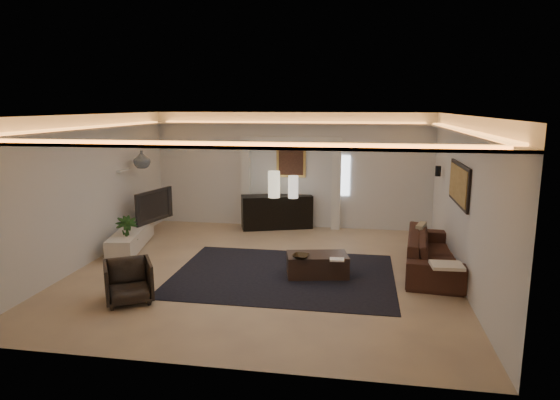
% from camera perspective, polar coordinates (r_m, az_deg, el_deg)
% --- Properties ---
extents(floor, '(7.00, 7.00, 0.00)m').
position_cam_1_polar(floor, '(9.30, -1.85, -8.24)').
color(floor, tan).
rests_on(floor, ground).
extents(ceiling, '(7.00, 7.00, 0.00)m').
position_cam_1_polar(ceiling, '(8.78, -1.97, 9.92)').
color(ceiling, white).
rests_on(ceiling, ground).
extents(wall_back, '(7.00, 0.00, 7.00)m').
position_cam_1_polar(wall_back, '(12.34, 1.32, 3.49)').
color(wall_back, silver).
rests_on(wall_back, ground).
extents(wall_front, '(7.00, 0.00, 7.00)m').
position_cam_1_polar(wall_front, '(5.63, -9.00, -5.83)').
color(wall_front, silver).
rests_on(wall_front, ground).
extents(wall_left, '(0.00, 7.00, 7.00)m').
position_cam_1_polar(wall_left, '(10.21, -21.55, 1.12)').
color(wall_left, silver).
rests_on(wall_left, ground).
extents(wall_right, '(0.00, 7.00, 7.00)m').
position_cam_1_polar(wall_right, '(8.93, 20.69, -0.14)').
color(wall_right, silver).
rests_on(wall_right, ground).
extents(cove_soffit, '(7.00, 7.00, 0.04)m').
position_cam_1_polar(cove_soffit, '(8.79, -1.95, 8.09)').
color(cove_soffit, silver).
rests_on(cove_soffit, ceiling).
extents(daylight_slit, '(0.25, 0.03, 1.00)m').
position_cam_1_polar(daylight_slit, '(12.21, 7.59, 2.84)').
color(daylight_slit, white).
rests_on(daylight_slit, wall_back).
extents(area_rug, '(4.00, 3.00, 0.01)m').
position_cam_1_polar(area_rug, '(9.05, 0.41, -8.76)').
color(area_rug, black).
rests_on(area_rug, ground).
extents(pilaster_left, '(0.22, 0.20, 2.20)m').
position_cam_1_polar(pilaster_left, '(12.51, -3.98, 1.95)').
color(pilaster_left, silver).
rests_on(pilaster_left, ground).
extents(pilaster_right, '(0.22, 0.20, 2.20)m').
position_cam_1_polar(pilaster_right, '(12.18, 6.61, 1.65)').
color(pilaster_right, silver).
rests_on(pilaster_right, ground).
extents(alcove_header, '(2.52, 0.20, 0.12)m').
position_cam_1_polar(alcove_header, '(12.16, 1.27, 7.17)').
color(alcove_header, silver).
rests_on(alcove_header, wall_back).
extents(painting_frame, '(0.74, 0.04, 0.74)m').
position_cam_1_polar(painting_frame, '(12.28, 1.30, 4.40)').
color(painting_frame, tan).
rests_on(painting_frame, wall_back).
extents(painting_canvas, '(0.62, 0.02, 0.62)m').
position_cam_1_polar(painting_canvas, '(12.26, 1.29, 4.38)').
color(painting_canvas, '#4C2D1E').
rests_on(painting_canvas, wall_back).
extents(art_panel_frame, '(0.04, 1.64, 0.74)m').
position_cam_1_polar(art_panel_frame, '(9.17, 20.26, 1.76)').
color(art_panel_frame, black).
rests_on(art_panel_frame, wall_right).
extents(art_panel_gold, '(0.02, 1.50, 0.62)m').
position_cam_1_polar(art_panel_gold, '(9.17, 20.11, 1.76)').
color(art_panel_gold, tan).
rests_on(art_panel_gold, wall_right).
extents(wall_sconce, '(0.12, 0.12, 0.22)m').
position_cam_1_polar(wall_sconce, '(11.02, 18.01, 3.24)').
color(wall_sconce, black).
rests_on(wall_sconce, wall_right).
extents(wall_niche, '(0.10, 0.55, 0.04)m').
position_cam_1_polar(wall_niche, '(11.36, -17.75, 3.33)').
color(wall_niche, silver).
rests_on(wall_niche, wall_left).
extents(console, '(1.84, 1.08, 0.88)m').
position_cam_1_polar(console, '(12.33, -0.38, -1.47)').
color(console, black).
rests_on(console, ground).
extents(lamp_left, '(0.36, 0.36, 0.65)m').
position_cam_1_polar(lamp_left, '(11.93, -0.71, 1.48)').
color(lamp_left, beige).
rests_on(lamp_left, console).
extents(lamp_right, '(0.32, 0.32, 0.55)m').
position_cam_1_polar(lamp_right, '(11.86, 1.56, 1.42)').
color(lamp_right, silver).
rests_on(lamp_right, console).
extents(media_ledge, '(0.92, 2.15, 0.39)m').
position_cam_1_polar(media_ledge, '(11.11, -17.02, -4.29)').
color(media_ledge, beige).
rests_on(media_ledge, ground).
extents(tv, '(1.28, 0.47, 0.74)m').
position_cam_1_polar(tv, '(11.67, -15.00, -0.47)').
color(tv, black).
rests_on(tv, media_ledge).
extents(figurine, '(0.17, 0.17, 0.39)m').
position_cam_1_polar(figurine, '(11.93, -14.92, -1.09)').
color(figurine, black).
rests_on(figurine, media_ledge).
extents(ginger_jar, '(0.41, 0.41, 0.40)m').
position_cam_1_polar(ginger_jar, '(11.46, -15.87, 4.59)').
color(ginger_jar, '#3E4757').
rests_on(ginger_jar, wall_niche).
extents(plant, '(0.64, 0.64, 0.81)m').
position_cam_1_polar(plant, '(10.59, -17.50, -4.06)').
color(plant, '#193A13').
rests_on(plant, ground).
extents(sofa, '(2.58, 1.24, 0.73)m').
position_cam_1_polar(sofa, '(9.60, 17.63, -5.89)').
color(sofa, black).
rests_on(sofa, ground).
extents(throw_blanket, '(0.52, 0.44, 0.05)m').
position_cam_1_polar(throw_blanket, '(8.30, 18.95, -7.26)').
color(throw_blanket, silver).
rests_on(throw_blanket, sofa).
extents(throw_pillow, '(0.26, 0.47, 0.45)m').
position_cam_1_polar(throw_pillow, '(10.06, 16.14, -3.93)').
color(throw_pillow, tan).
rests_on(throw_pillow, sofa).
extents(coffee_table, '(1.19, 0.80, 0.41)m').
position_cam_1_polar(coffee_table, '(8.99, 4.38, -7.59)').
color(coffee_table, black).
rests_on(coffee_table, ground).
extents(bowl, '(0.36, 0.36, 0.07)m').
position_cam_1_polar(bowl, '(8.66, 2.47, -6.62)').
color(bowl, black).
rests_on(bowl, coffee_table).
extents(magazine, '(0.26, 0.20, 0.03)m').
position_cam_1_polar(magazine, '(8.61, 6.68, -6.93)').
color(magazine, white).
rests_on(magazine, coffee_table).
extents(armchair, '(0.98, 0.99, 0.66)m').
position_cam_1_polar(armchair, '(8.16, -17.31, -9.11)').
color(armchair, black).
rests_on(armchair, ground).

